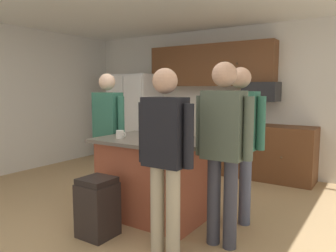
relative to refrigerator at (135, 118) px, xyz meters
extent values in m
plane|color=tan|center=(2.00, -2.38, -0.90)|extent=(7.04, 7.04, 0.00)
cube|color=silver|center=(2.00, 0.42, 0.40)|extent=(6.40, 0.10, 2.60)
cube|color=brown|center=(1.60, 0.22, 1.03)|extent=(2.40, 0.35, 0.75)
sphere|color=#4C3823|center=(2.20, 0.03, 1.03)|extent=(0.04, 0.04, 0.04)
cube|color=brown|center=(2.60, 0.10, -0.45)|extent=(1.80, 0.60, 0.90)
sphere|color=#4C3823|center=(3.05, -0.22, -0.45)|extent=(0.04, 0.04, 0.04)
cube|color=white|center=(0.00, 0.02, 0.00)|extent=(0.94, 0.70, 1.79)
cube|color=white|center=(-0.23, -0.35, 0.00)|extent=(0.45, 0.04, 1.71)
cube|color=white|center=(0.23, -0.35, 0.00)|extent=(0.45, 0.04, 1.71)
cylinder|color=#B2B2B7|center=(0.00, -0.38, 0.09)|extent=(0.02, 0.02, 0.35)
cube|color=black|center=(2.60, 0.12, 0.55)|extent=(0.56, 0.40, 0.32)
cube|color=#9E4C33|center=(2.12, -2.28, -0.45)|extent=(1.17, 0.76, 0.89)
cube|color=#60564C|center=(2.12, -2.28, 0.01)|extent=(1.31, 0.90, 0.04)
cylinder|color=#383842|center=(3.00, -2.51, -0.47)|extent=(0.13, 0.13, 0.85)
cylinder|color=#383842|center=(3.17, -2.51, -0.47)|extent=(0.13, 0.13, 0.85)
cube|color=#4C5647|center=(3.08, -2.51, 0.27)|extent=(0.38, 0.22, 0.64)
sphere|color=tan|center=(3.08, -2.51, 0.74)|extent=(0.23, 0.23, 0.23)
cylinder|color=#4C5647|center=(2.84, -2.51, 0.26)|extent=(0.09, 0.09, 0.57)
cylinder|color=#4C5647|center=(3.32, -2.51, 0.26)|extent=(0.09, 0.09, 0.57)
cylinder|color=tan|center=(1.08, -2.03, -0.48)|extent=(0.13, 0.13, 0.83)
cylinder|color=tan|center=(1.25, -2.03, -0.48)|extent=(0.13, 0.13, 0.83)
cube|color=#2D6651|center=(1.17, -2.03, 0.25)|extent=(0.38, 0.22, 0.62)
sphere|color=beige|center=(1.17, -2.03, 0.70)|extent=(0.22, 0.22, 0.22)
cylinder|color=#2D6651|center=(0.93, -2.03, 0.23)|extent=(0.09, 0.09, 0.56)
cylinder|color=#2D6651|center=(1.41, -2.03, 0.23)|extent=(0.09, 0.09, 0.56)
cylinder|color=#4C5166|center=(2.92, -1.90, -0.47)|extent=(0.13, 0.13, 0.84)
cylinder|color=#4C5166|center=(3.09, -1.90, -0.47)|extent=(0.13, 0.13, 0.84)
cube|color=#2D6651|center=(3.00, -1.90, 0.26)|extent=(0.38, 0.22, 0.63)
sphere|color=tan|center=(3.00, -1.90, 0.73)|extent=(0.23, 0.23, 0.23)
cylinder|color=#2D6651|center=(2.76, -1.90, 0.25)|extent=(0.09, 0.09, 0.57)
cylinder|color=#2D6651|center=(3.24, -1.90, 0.25)|extent=(0.09, 0.09, 0.57)
cylinder|color=tan|center=(2.63, -2.92, -0.49)|extent=(0.13, 0.13, 0.82)
cylinder|color=tan|center=(2.80, -2.92, -0.49)|extent=(0.13, 0.13, 0.82)
cube|color=black|center=(2.71, -2.92, 0.23)|extent=(0.38, 0.22, 0.61)
sphere|color=tan|center=(2.71, -2.92, 0.68)|extent=(0.22, 0.22, 0.22)
cylinder|color=black|center=(2.47, -2.92, 0.21)|extent=(0.09, 0.09, 0.55)
cylinder|color=black|center=(2.95, -2.92, 0.21)|extent=(0.09, 0.09, 0.55)
cylinder|color=black|center=(1.89, -2.20, 0.11)|extent=(0.06, 0.06, 0.15)
cylinder|color=black|center=(2.44, -2.14, 0.09)|extent=(0.07, 0.07, 0.12)
cylinder|color=white|center=(1.77, -2.47, 0.08)|extent=(0.09, 0.09, 0.09)
torus|color=white|center=(1.83, -2.47, 0.09)|extent=(0.06, 0.01, 0.06)
cube|color=black|center=(1.94, -3.01, -0.62)|extent=(0.34, 0.34, 0.55)
cube|color=black|center=(1.94, -3.01, -0.32)|extent=(0.32, 0.32, 0.06)
camera|label=1|loc=(4.30, -5.30, 0.62)|focal=34.94mm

